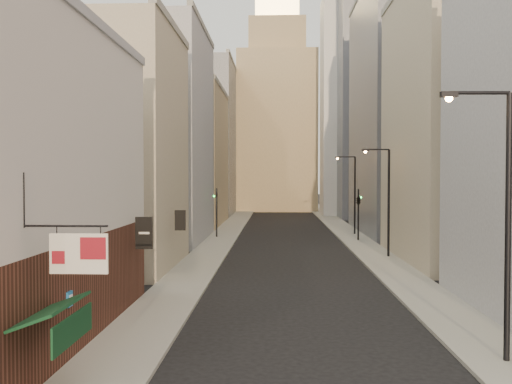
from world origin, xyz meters
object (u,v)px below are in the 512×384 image
white_tower (347,97)px  traffic_light_left (217,202)px  streetlamp_near (501,209)px  traffic_light_right (358,201)px  clock_tower (277,113)px  streetlamp_mid (386,196)px  streetlamp_far (353,190)px

white_tower → traffic_light_left: bearing=-116.9°
traffic_light_left → streetlamp_near: bearing=113.1°
traffic_light_right → clock_tower: bearing=-76.6°
white_tower → traffic_light_right: white_tower is taller
clock_tower → traffic_light_right: bearing=-81.3°
streetlamp_mid → streetlamp_far: size_ratio=1.00×
traffic_light_left → white_tower: bearing=-113.3°
streetlamp_near → streetlamp_mid: (0.91, 24.34, -0.42)m
white_tower → traffic_light_left: size_ratio=8.30×
clock_tower → streetlamp_mid: size_ratio=5.42×
traffic_light_left → traffic_light_right: size_ratio=1.00×
white_tower → streetlamp_mid: white_tower is taller
streetlamp_near → white_tower: bearing=84.5°
streetlamp_far → traffic_light_right: streetlamp_far is taller
streetlamp_mid → traffic_light_left: streetlamp_mid is taller
clock_tower → white_tower: clock_tower is taller
streetlamp_mid → traffic_light_left: 19.47m
white_tower → clock_tower: bearing=128.2°
streetlamp_far → traffic_light_right: bearing=-86.2°
streetlamp_far → traffic_light_left: streetlamp_far is taller
white_tower → streetlamp_far: white_tower is taller
clock_tower → streetlamp_mid: (8.13, -60.90, -12.90)m
streetlamp_near → traffic_light_right: size_ratio=1.80×
white_tower → traffic_light_right: (-3.37, -36.03, -14.74)m
white_tower → traffic_light_left: white_tower is taller
streetlamp_near → streetlamp_far: 41.02m
white_tower → streetlamp_far: (-3.13, -30.23, -13.88)m
streetlamp_mid → white_tower: bearing=78.4°
streetlamp_far → traffic_light_right: 5.87m
traffic_light_right → traffic_light_left: bearing=-5.1°
clock_tower → streetlamp_far: 46.74m
white_tower → streetlamp_mid: (-2.87, -46.90, -13.88)m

